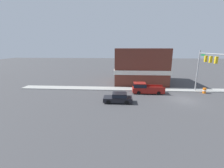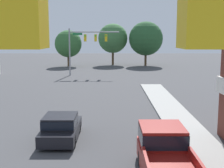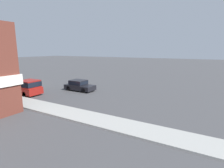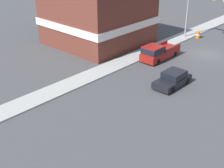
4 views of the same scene
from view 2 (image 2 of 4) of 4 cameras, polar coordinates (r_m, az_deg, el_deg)
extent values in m
cylinder|color=gray|center=(46.86, -7.86, 5.79)|extent=(0.22, 0.22, 6.92)
cylinder|color=gray|center=(46.46, -3.39, 9.49)|extent=(7.34, 0.18, 0.18)
cube|color=gold|center=(46.55, -5.04, 8.40)|extent=(0.36, 0.36, 1.05)
sphere|color=green|center=(46.35, -5.07, 8.79)|extent=(0.22, 0.22, 0.22)
cube|color=gold|center=(46.44, -3.13, 8.42)|extent=(0.36, 0.36, 1.05)
sphere|color=green|center=(46.24, -3.15, 8.81)|extent=(0.22, 0.22, 0.22)
cube|color=gold|center=(46.39, -1.22, 8.43)|extent=(0.36, 0.36, 1.05)
sphere|color=green|center=(46.19, -1.22, 8.82)|extent=(0.22, 0.22, 0.22)
cube|color=#196B38|center=(46.66, -6.45, 9.09)|extent=(1.40, 0.04, 0.30)
cylinder|color=black|center=(19.53, -11.19, -7.72)|extent=(0.22, 0.66, 0.66)
cylinder|color=black|center=(19.28, -6.24, -7.82)|extent=(0.22, 0.66, 0.66)
cylinder|color=black|center=(17.06, -12.90, -10.22)|extent=(0.22, 0.66, 0.66)
cylinder|color=black|center=(16.77, -7.20, -10.39)|extent=(0.22, 0.66, 0.66)
cube|color=black|center=(18.08, -9.37, -8.45)|extent=(1.90, 4.27, 0.64)
cube|color=black|center=(17.66, -9.55, -6.70)|extent=(1.75, 2.05, 0.65)
cube|color=black|center=(17.66, -9.55, -6.70)|extent=(1.77, 2.13, 0.45)
cylinder|color=black|center=(14.60, 5.19, -13.34)|extent=(0.22, 0.66, 0.66)
cylinder|color=black|center=(14.86, 12.24, -13.09)|extent=(0.22, 0.66, 0.66)
cube|color=maroon|center=(13.02, 9.98, -14.94)|extent=(2.01, 5.59, 0.85)
cube|color=maroon|center=(14.13, 8.98, -9.25)|extent=(1.91, 2.12, 0.88)
cube|color=black|center=(14.13, 8.98, -9.25)|extent=(1.93, 2.21, 0.61)
cube|color=maroon|center=(11.55, 6.38, -14.78)|extent=(0.12, 3.16, 0.35)
cube|color=maroon|center=(11.91, 15.72, -14.33)|extent=(0.12, 3.16, 0.35)
cylinder|color=#4C3823|center=(61.36, -8.06, 4.17)|extent=(0.44, 0.44, 2.02)
sphere|color=#336633|center=(61.19, -8.13, 7.30)|extent=(5.20, 5.20, 5.20)
cylinder|color=#4C3823|center=(63.79, 0.03, 4.74)|extent=(0.44, 0.44, 2.71)
sphere|color=#3D703D|center=(63.64, 0.03, 8.35)|extent=(5.92, 5.92, 5.92)
cylinder|color=#4C3823|center=(62.48, 6.03, 4.43)|extent=(0.44, 0.44, 2.33)
sphere|color=#28562D|center=(62.31, 6.09, 8.26)|extent=(6.68, 6.68, 6.68)
camera|label=1|loc=(29.40, -56.79, 9.09)|focal=24.00mm
camera|label=3|loc=(36.34, 25.51, 7.67)|focal=28.00mm
camera|label=4|loc=(45.26, -23.52, 17.96)|focal=50.00mm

